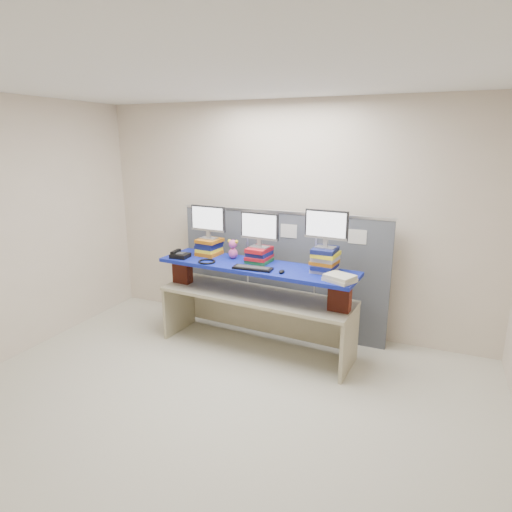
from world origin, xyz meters
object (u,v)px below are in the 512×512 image
at_px(monitor_left, 208,220).
at_px(monitor_center, 260,228).
at_px(desk, 256,305).
at_px(keyboard, 253,268).
at_px(desk_phone, 180,255).
at_px(blue_board, 256,267).
at_px(monitor_right, 326,227).

distance_m(monitor_left, monitor_center, 0.67).
distance_m(desk, monitor_center, 0.87).
bearing_deg(keyboard, desk_phone, 171.71).
bearing_deg(keyboard, blue_board, 98.83).
bearing_deg(desk, keyboard, -74.30).
height_order(monitor_left, keyboard, monitor_left).
distance_m(desk, desk_phone, 1.07).
relative_size(desk, monitor_center, 4.97).
xyz_separation_m(monitor_center, keyboard, (0.04, -0.29, -0.38)).
height_order(monitor_right, keyboard, monitor_right).
xyz_separation_m(monitor_center, monitor_right, (0.76, -0.06, 0.08)).
bearing_deg(monitor_left, monitor_right, -0.00).
height_order(monitor_center, monitor_right, monitor_right).
relative_size(monitor_center, monitor_right, 1.00).
relative_size(blue_board, monitor_center, 4.97).
bearing_deg(monitor_left, desk, -9.72).
distance_m(monitor_left, keyboard, 0.89).
xyz_separation_m(desk, monitor_center, (-0.01, 0.12, 0.86)).
bearing_deg(blue_board, monitor_left, 170.28).
relative_size(blue_board, keyboard, 5.22).
relative_size(desk, blue_board, 1.00).
relative_size(blue_board, monitor_right, 4.97).
xyz_separation_m(blue_board, monitor_center, (-0.01, 0.12, 0.41)).
xyz_separation_m(desk, blue_board, (-0.00, 0.00, 0.45)).
relative_size(desk, keyboard, 5.22).
distance_m(monitor_right, keyboard, 0.88).
bearing_deg(desk_phone, blue_board, 0.82).
distance_m(monitor_center, monitor_right, 0.77).
bearing_deg(monitor_center, desk_phone, -164.00).
xyz_separation_m(desk, monitor_left, (-0.68, 0.17, 0.89)).
xyz_separation_m(monitor_right, desk_phone, (-1.69, -0.14, -0.44)).
height_order(monitor_left, desk_phone, monitor_left).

